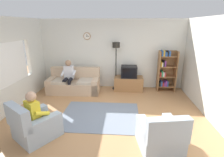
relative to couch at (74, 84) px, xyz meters
name	(u,v)px	position (x,y,z in m)	size (l,w,h in m)	color
ground_plane	(105,119)	(1.40, -1.92, -0.31)	(12.00, 12.00, 0.00)	#B27F51
back_wall_assembly	(112,54)	(1.40, 0.74, 1.04)	(6.20, 0.17, 2.70)	silver
right_wall	(223,74)	(4.26, -1.92, 1.04)	(0.12, 5.80, 2.70)	silver
couch	(74,84)	(0.00, 0.00, 0.00)	(1.92, 0.93, 0.90)	tan
tv_stand	(129,83)	(2.08, 0.34, -0.05)	(1.10, 0.56, 0.54)	olive
tv	(129,72)	(2.08, 0.31, 0.44)	(0.60, 0.49, 0.44)	black
bookshelf	(166,70)	(3.47, 0.40, 0.50)	(0.68, 0.36, 1.58)	olive
floor_lamp	(116,53)	(1.57, 0.43, 1.14)	(0.28, 0.28, 1.85)	black
armchair_near_window	(35,126)	(-0.09, -2.82, -0.02)	(1.16, 1.18, 0.90)	#9EADBC
armchair_near_bookshelf	(160,137)	(2.65, -3.00, -0.02)	(0.94, 1.00, 0.90)	#9EADBC
area_rug	(100,116)	(1.23, -1.76, -0.31)	(2.20, 1.70, 0.01)	slate
person_on_couch	(68,75)	(-0.17, -0.11, 0.39)	(0.52, 0.54, 1.24)	silver
person_in_left_armchair	(37,112)	(-0.04, -2.75, 0.29)	(0.61, 0.64, 1.12)	yellow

